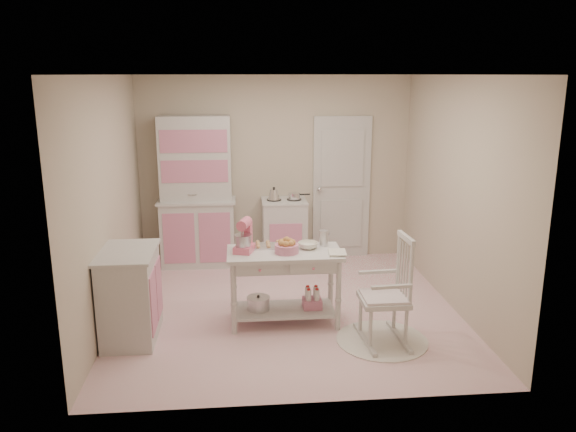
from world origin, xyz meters
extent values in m
plane|color=pink|center=(0.00, 0.00, 0.00)|extent=(3.80, 3.80, 0.00)
cube|color=white|center=(0.00, 0.00, 2.60)|extent=(3.80, 3.80, 0.04)
cube|color=beige|center=(0.00, 1.90, 1.30)|extent=(3.80, 0.04, 2.60)
cube|color=beige|center=(0.00, -1.90, 1.30)|extent=(3.80, 0.04, 2.60)
cube|color=beige|center=(-1.90, 0.00, 1.30)|extent=(0.04, 3.80, 2.60)
cube|color=beige|center=(1.90, 0.00, 1.30)|extent=(0.04, 3.80, 2.60)
cube|color=silver|center=(0.95, 1.87, 1.02)|extent=(0.82, 0.05, 2.04)
cube|color=silver|center=(-1.10, 1.66, 1.04)|extent=(1.06, 0.50, 2.08)
cube|color=silver|center=(0.10, 1.61, 0.46)|extent=(0.62, 0.57, 0.92)
cube|color=silver|center=(-1.63, -0.56, 0.46)|extent=(0.54, 0.84, 0.92)
cylinder|color=white|center=(0.88, -0.87, 0.01)|extent=(0.92, 0.92, 0.01)
cube|color=silver|center=(0.88, -0.87, 0.55)|extent=(0.53, 0.75, 1.10)
cube|color=silver|center=(-0.06, -0.34, 0.40)|extent=(1.20, 0.60, 0.80)
cube|color=#EF6587|center=(-0.48, -0.32, 0.97)|extent=(0.27, 0.33, 0.34)
cube|color=silver|center=(-0.21, -0.16, 0.81)|extent=(0.34, 0.24, 0.02)
cylinder|color=pink|center=(-0.04, -0.39, 0.85)|extent=(0.25, 0.25, 0.09)
imported|color=silver|center=(0.20, -0.26, 0.83)|extent=(0.21, 0.21, 0.07)
cylinder|color=silver|center=(0.38, -0.18, 0.89)|extent=(0.10, 0.10, 0.17)
imported|color=silver|center=(0.39, -0.46, 0.81)|extent=(0.20, 0.26, 0.02)
camera|label=1|loc=(-0.52, -5.93, 2.61)|focal=35.00mm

